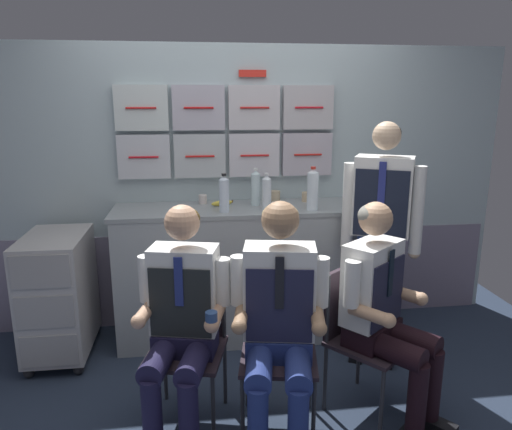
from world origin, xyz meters
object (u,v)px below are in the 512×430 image
Objects in this scene: water_bottle_short at (256,188)px; coffee_cup_spare at (306,197)px; folding_chair_left at (190,330)px; crew_member_right at (279,315)px; folding_chair_by_counter at (357,323)px; folding_chair_right at (279,334)px; service_trolley at (59,293)px; snack_banana at (222,203)px; crew_member_left at (181,314)px; crew_member_by_counter at (384,305)px; crew_member_standing at (381,225)px.

water_bottle_short reaches higher than coffee_cup_spare.
folding_chair_left is 3.04× the size of water_bottle_short.
crew_member_right is 0.58m from folding_chair_by_counter.
folding_chair_right is at bearing 79.62° from crew_member_right.
service_trolley is at bearing 148.28° from folding_chair_right.
water_bottle_short is at bearing -2.26° from snack_banana.
crew_member_left reaches higher than crew_member_by_counter.
coffee_cup_spare is (1.78, 0.28, 0.57)m from service_trolley.
folding_chair_right is 1.21m from snack_banana.
service_trolley reaches higher than folding_chair_left.
crew_member_by_counter is at bearing -50.88° from folding_chair_by_counter.
crew_member_right is (0.46, -0.27, 0.19)m from folding_chair_left.
snack_banana is (-0.24, 1.07, 0.51)m from folding_chair_right.
crew_member_left is 1.49× the size of folding_chair_right.
water_bottle_short is (1.39, 0.21, 0.66)m from service_trolley.
crew_member_standing is 0.93m from water_bottle_short.
folding_chair_by_counter is (0.50, 0.22, -0.19)m from crew_member_right.
crew_member_by_counter is at bearing -63.37° from water_bottle_short.
crew_member_by_counter is at bearing 9.21° from crew_member_right.
service_trolley is at bearing 140.41° from folding_chair_left.
crew_member_left is 1.20m from snack_banana.
folding_chair_right is 11.55× the size of coffee_cup_spare.
folding_chair_right is 0.60m from crew_member_by_counter.
snack_banana is (0.29, 1.11, 0.34)m from crew_member_left.
water_bottle_short is at bearing 88.22° from crew_member_right.
crew_member_right is at bearing -36.73° from service_trolley.
folding_chair_by_counter is 0.67× the size of crew_member_by_counter.
folding_chair_right and folding_chair_by_counter have the same top height.
folding_chair_right is 0.25m from crew_member_right.
folding_chair_right is 3.04× the size of water_bottle_short.
snack_banana is at bearing 75.61° from crew_member_left.
folding_chair_right is at bearing 174.12° from crew_member_by_counter.
snack_banana reaches higher than folding_chair_right.
folding_chair_right is (0.48, -0.11, 0.00)m from folding_chair_left.
folding_chair_right is 0.67× the size of crew_member_by_counter.
crew_member_standing is at bearing -57.42° from coffee_cup_spare.
folding_chair_left is 0.51× the size of crew_member_standing.
folding_chair_right is 1.00× the size of folding_chair_by_counter.
service_trolley is 1.55m from water_bottle_short.
crew_member_left is at bearing -115.73° from water_bottle_short.
crew_member_left reaches higher than coffee_cup_spare.
crew_member_by_counter is at bearing -5.88° from folding_chair_right.
service_trolley is 0.54× the size of crew_member_standing.
crew_member_standing is at bearing 41.36° from crew_member_right.
snack_banana is at bearing -174.40° from coffee_cup_spare.
folding_chair_left is at bearing 170.76° from crew_member_by_counter.
folding_chair_right is at bearing -13.10° from folding_chair_left.
crew_member_right is at bearing -108.54° from coffee_cup_spare.
crew_member_by_counter is 7.15× the size of snack_banana.
service_trolley is 1.16m from folding_chair_left.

